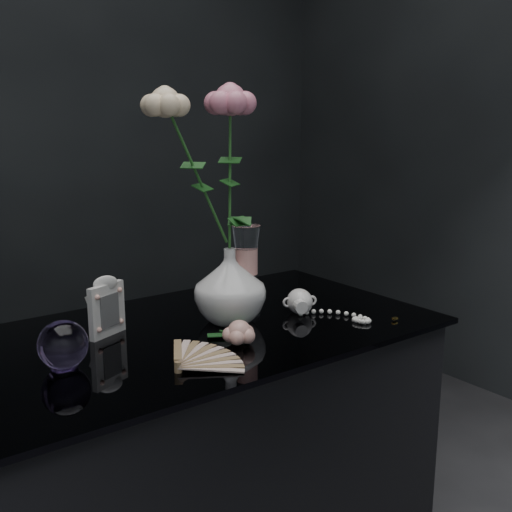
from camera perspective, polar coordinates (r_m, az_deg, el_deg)
table at (r=1.48m, az=-5.51°, el=-21.06°), size 1.05×0.58×0.76m
vase at (r=1.33m, az=-2.49°, el=-2.83°), size 0.18×0.18×0.17m
wine_glass at (r=1.36m, az=-0.92°, el=-1.47°), size 0.08×0.08×0.21m
picture_frame at (r=1.28m, az=-14.05°, el=-4.62°), size 0.12×0.11×0.13m
paperweight at (r=1.14m, az=-17.91°, el=-8.04°), size 0.11×0.11×0.09m
paper_fan at (r=1.09m, az=-7.42°, el=-10.32°), size 0.27×0.23×0.02m
loose_rose at (r=1.21m, az=-1.60°, el=-7.28°), size 0.13×0.16×0.05m
pearl_jar at (r=1.40m, az=4.19°, el=-4.23°), size 0.27×0.27×0.06m
roses at (r=1.26m, az=-4.26°, el=9.28°), size 0.26×0.13×0.41m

